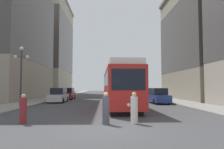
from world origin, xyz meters
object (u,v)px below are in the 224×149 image
Objects in this scene: pedestrian_on_sidewalk at (106,109)px; pedestrian_crossing_far at (134,109)px; transit_bus at (131,87)px; parked_car_left_near at (68,94)px; pedestrian_crossing_near at (23,110)px; lamp_post_left_near at (21,67)px; parked_car_right_far at (158,96)px; parked_car_left_mid at (59,96)px; streetcar at (119,85)px.

pedestrian_crossing_far is at bearing 84.68° from pedestrian_on_sidewalk.
transit_bus is 11.26m from parked_car_left_near.
pedestrian_crossing_near is 5.95m from pedestrian_crossing_far.
parked_car_left_near reaches higher than pedestrian_crossing_near.
parked_car_left_near is 2.94× the size of pedestrian_on_sidewalk.
lamp_post_left_near reaches higher than pedestrian_on_sidewalk.
pedestrian_crossing_near is at bearing -67.28° from lamp_post_left_near.
parked_car_right_far is (12.26, -9.11, -0.00)m from parked_car_left_near.
pedestrian_crossing_far is (-3.10, -26.31, -1.16)m from transit_bus.
parked_car_left_mid is at bearing -13.50° from parked_car_right_far.
transit_bus is 12.85m from parked_car_right_far.
parked_car_left_near is at bearing -176.81° from pedestrian_on_sidewalk.
streetcar is 17.60m from transit_bus.
streetcar is 9.38m from pedestrian_on_sidewalk.
parked_car_left_mid is (0.00, -6.87, -0.00)m from parked_car_left_near.
pedestrian_crossing_near is 0.94× the size of pedestrian_crossing_far.
pedestrian_on_sidewalk is (5.99, -16.02, -0.06)m from parked_car_left_mid.
streetcar is at bearing 160.44° from pedestrian_on_sidewalk.
parked_car_left_near is (-10.62, -3.58, -1.10)m from transit_bus.
pedestrian_crossing_near is 0.94× the size of pedestrian_on_sidewalk.
parked_car_left_mid reaches higher than pedestrian_crossing_far.
parked_car_left_mid is 2.88× the size of pedestrian_on_sidewalk.
streetcar reaches higher than parked_car_left_mid.
transit_bus is 2.25× the size of parked_car_left_near.
streetcar is at bearing -99.72° from transit_bus.
transit_bus is 27.65m from pedestrian_crossing_near.
parked_car_left_mid is at bearing 10.16° from pedestrian_crossing_far.
streetcar is 1.26× the size of transit_bus.
transit_bus is at bearing -61.35° from pedestrian_crossing_near.
streetcar is 8.28× the size of pedestrian_on_sidewalk.
transit_bus is at bearing 54.90° from lamp_post_left_near.
pedestrian_on_sidewalk is at bearing -75.47° from parked_car_left_near.
parked_car_left_mid is 0.86× the size of lamp_post_left_near.
lamp_post_left_near is (-7.89, 8.66, 3.05)m from pedestrian_on_sidewalk.
parked_car_left_near is 0.88× the size of lamp_post_left_near.
parked_car_left_near is 23.66m from pedestrian_on_sidewalk.
transit_bus reaches higher than parked_car_left_near.
streetcar is 2.88× the size of parked_car_left_mid.
parked_car_left_near is 3.12× the size of pedestrian_crossing_near.
streetcar reaches higher than transit_bus.
transit_bus is 21.85m from lamp_post_left_near.
streetcar is 10.08m from parked_car_left_mid.
transit_bus is 2.29× the size of parked_car_left_mid.
pedestrian_on_sidewalk reaches higher than pedestrian_crossing_near.
transit_bus is at bearing 77.77° from streetcar.
pedestrian_on_sidewalk is at bearing 62.42° from parked_car_right_far.
parked_car_left_near is 1.02× the size of parked_car_left_mid.
streetcar reaches higher than parked_car_left_near.
pedestrian_crossing_near is at bearing 48.31° from parked_car_right_far.
transit_bus is 14.94m from parked_car_left_mid.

